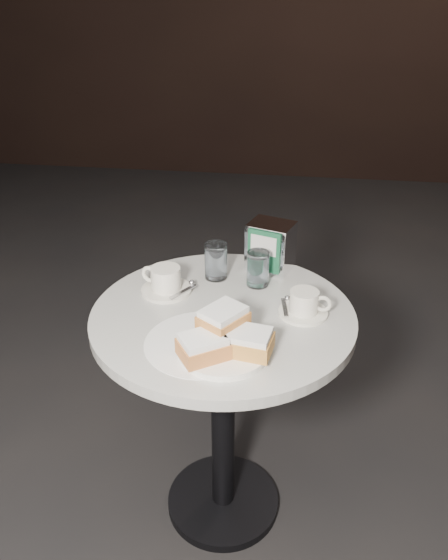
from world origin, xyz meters
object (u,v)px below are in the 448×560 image
Objects in this scene: coffee_cup_left at (166,281)px; water_glass_left at (216,261)px; napkin_dispenser at (270,246)px; coffee_cup_right at (304,304)px; water_glass_right at (258,269)px; beignet_plate at (225,341)px; cafe_table at (223,371)px.

water_glass_left reaches higher than coffee_cup_left.
napkin_dispenser reaches higher than water_glass_left.
coffee_cup_left reaches higher than coffee_cup_right.
water_glass_right is (-0.13, 0.14, 0.02)m from coffee_cup_right.
coffee_cup_left is 1.24× the size of coffee_cup_right.
napkin_dispenser is (0.15, 0.08, 0.02)m from water_glass_left.
water_glass_right is (0.25, 0.08, 0.02)m from coffee_cup_left.
coffee_cup_right is 0.31m from water_glass_left.
coffee_cup_left is 0.33m from napkin_dispenser.
water_glass_left is 0.13m from water_glass_right.
water_glass_left is at bearing 101.81° from beignet_plate.
water_glass_left reaches higher than cafe_table.
coffee_cup_left is at bearing -128.48° from napkin_dispenser.
cafe_table is 0.30m from coffee_cup_left.
napkin_dispenser reaches higher than cafe_table.
napkin_dispenser reaches higher than coffee_cup_left.
cafe_table is 6.95× the size of water_glass_left.
napkin_dispenser is at bearing 75.06° from water_glass_right.
coffee_cup_left is at bearing -163.31° from water_glass_right.
water_glass_left is (-0.05, 0.19, 0.25)m from cafe_table.
napkin_dispenser is (0.11, 0.27, 0.27)m from cafe_table.
napkin_dispenser is (0.28, 0.18, 0.04)m from coffee_cup_left.
water_glass_right reaches higher than cafe_table.
napkin_dispenser is (0.03, 0.10, 0.02)m from water_glass_right.
beignet_plate is at bearing -78.19° from water_glass_left.
cafe_table is 0.30m from beignet_plate.
water_glass_left is at bearing 56.45° from coffee_cup_left.
water_glass_right is at bearing 140.35° from coffee_cup_right.
water_glass_right is 0.11m from napkin_dispenser.
cafe_table is 0.31m from water_glass_right.
coffee_cup_right is 0.95× the size of napkin_dispenser.
water_glass_left is at bearing -134.24° from napkin_dispenser.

